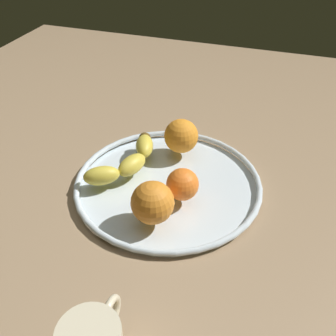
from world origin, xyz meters
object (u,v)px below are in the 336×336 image
at_px(banana, 128,160).
at_px(orange_front_left, 182,184).
at_px(fruit_bowl, 168,183).
at_px(orange_back_right, 153,203).
at_px(orange_center, 181,136).

distance_m(banana, orange_front_left, 0.14).
distance_m(fruit_bowl, orange_front_left, 0.07).
xyz_separation_m(fruit_bowl, orange_back_right, (-0.11, -0.01, 0.05)).
relative_size(fruit_bowl, orange_front_left, 6.15).
height_order(banana, orange_back_right, orange_back_right).
distance_m(fruit_bowl, orange_center, 0.12).
xyz_separation_m(fruit_bowl, banana, (0.01, 0.09, 0.03)).
bearing_deg(orange_front_left, orange_back_right, 155.61).
xyz_separation_m(banana, orange_center, (0.10, -0.09, 0.02)).
bearing_deg(orange_front_left, fruit_bowl, 46.41).
height_order(fruit_bowl, orange_front_left, orange_front_left).
xyz_separation_m(fruit_bowl, orange_front_left, (-0.04, -0.04, 0.04)).
bearing_deg(orange_center, orange_front_left, -162.11).
relative_size(orange_center, orange_back_right, 0.97).
height_order(orange_back_right, orange_front_left, orange_back_right).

